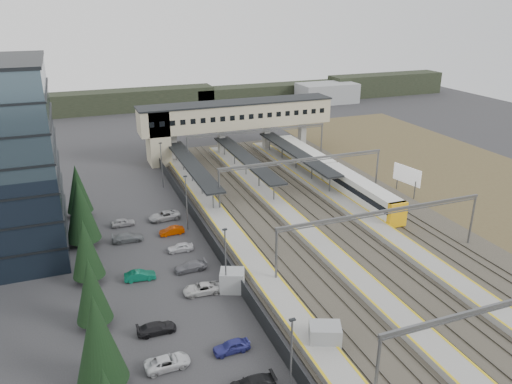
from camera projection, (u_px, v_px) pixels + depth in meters
name	position (u px, v px, depth m)	size (l,w,h in m)	color
ground	(266.00, 250.00, 65.23)	(220.00, 220.00, 0.00)	#2B2B2D
conifer_row	(88.00, 261.00, 52.78)	(4.42, 49.82, 9.50)	black
car_park	(179.00, 295.00, 54.33)	(10.55, 44.67, 1.28)	silver
lampposts	(203.00, 226.00, 62.08)	(0.50, 53.25, 8.07)	slate
fence	(207.00, 236.00, 67.05)	(0.08, 90.00, 2.00)	#26282B
relay_cabin_near	(325.00, 336.00, 46.74)	(3.54, 3.12, 2.45)	gray
relay_cabin_far	(232.00, 281.00, 55.97)	(3.32, 3.08, 2.45)	gray
rail_corridor	(313.00, 223.00, 72.58)	(34.00, 90.00, 0.92)	#3A372C
canopies	(246.00, 158.00, 89.63)	(23.10, 30.00, 3.28)	black
footbridge	(224.00, 119.00, 101.46)	(40.40, 6.40, 11.20)	#BFB891
gantries	(338.00, 188.00, 69.65)	(28.40, 62.28, 7.17)	slate
train	(331.00, 173.00, 87.73)	(2.87, 39.93, 3.62)	silver
billboard	(407.00, 176.00, 82.87)	(1.26, 5.67, 4.84)	slate
scrub_east	(501.00, 193.00, 84.55)	(34.00, 120.00, 0.06)	#4F4228
treeline_far	(225.00, 96.00, 152.38)	(170.00, 19.00, 7.00)	black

